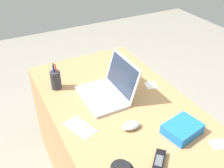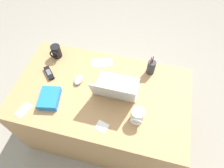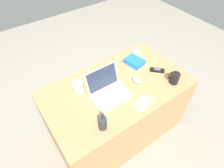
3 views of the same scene
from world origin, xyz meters
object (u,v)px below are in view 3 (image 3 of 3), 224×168
object	(u,v)px
coffee_mug_white	(78,86)
cordless_phone	(157,70)
pen_holder	(103,123)
coffee_mug_tall	(174,78)
snack_bag	(134,61)
computer_mouse	(137,80)
laptop	(108,90)

from	to	relation	value
coffee_mug_white	cordless_phone	distance (m)	0.78
cordless_phone	pen_holder	bearing A→B (deg)	-164.49
coffee_mug_tall	snack_bag	xyz separation A→B (m)	(-0.12, 0.41, -0.03)
computer_mouse	pen_holder	distance (m)	0.57
coffee_mug_white	cordless_phone	xyz separation A→B (m)	(0.74, -0.22, -0.04)
computer_mouse	coffee_mug_tall	world-z (taller)	coffee_mug_tall
computer_mouse	coffee_mug_tall	distance (m)	0.34
coffee_mug_tall	snack_bag	size ratio (longest dim) A/B	0.62
pen_holder	coffee_mug_white	bearing A→B (deg)	85.62
coffee_mug_white	computer_mouse	bearing A→B (deg)	-22.79
cordless_phone	snack_bag	world-z (taller)	snack_bag
coffee_mug_white	laptop	bearing A→B (deg)	-43.90
coffee_mug_tall	pen_holder	bearing A→B (deg)	-178.45
computer_mouse	laptop	bearing A→B (deg)	178.81
laptop	coffee_mug_white	xyz separation A→B (m)	(-0.19, 0.18, 0.01)
coffee_mug_tall	pen_holder	distance (m)	0.79
laptop	computer_mouse	world-z (taller)	laptop
coffee_mug_white	pen_holder	world-z (taller)	pen_holder
cordless_phone	snack_bag	bearing A→B (deg)	116.15
laptop	pen_holder	xyz separation A→B (m)	(-0.22, -0.25, 0.01)
laptop	cordless_phone	bearing A→B (deg)	-3.44
coffee_mug_white	pen_holder	bearing A→B (deg)	-94.38
coffee_mug_tall	pen_holder	world-z (taller)	pen_holder
laptop	cordless_phone	distance (m)	0.56
coffee_mug_white	coffee_mug_tall	bearing A→B (deg)	-28.50
coffee_mug_white	pen_holder	xyz separation A→B (m)	(-0.03, -0.43, 0.01)
cordless_phone	pen_holder	size ratio (longest dim) A/B	0.71
coffee_mug_white	cordless_phone	world-z (taller)	coffee_mug_white
laptop	coffee_mug_tall	distance (m)	0.61
coffee_mug_tall	cordless_phone	size ratio (longest dim) A/B	0.86
coffee_mug_tall	pen_holder	size ratio (longest dim) A/B	0.62
computer_mouse	cordless_phone	bearing A→B (deg)	1.10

